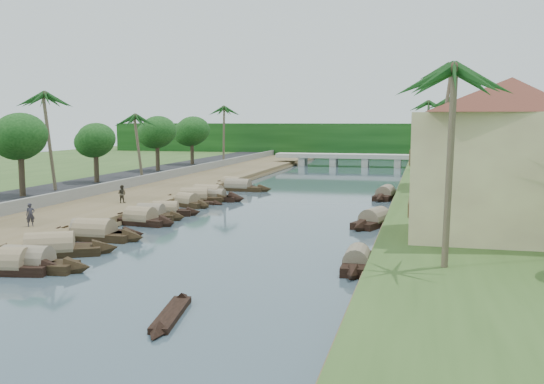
% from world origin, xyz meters
% --- Properties ---
extents(ground, '(220.00, 220.00, 0.00)m').
position_xyz_m(ground, '(0.00, 0.00, 0.00)').
color(ground, '#3A4D57').
rests_on(ground, ground).
extents(left_bank, '(10.00, 180.00, 0.80)m').
position_xyz_m(left_bank, '(-16.00, 20.00, 0.40)').
color(left_bank, brown).
rests_on(left_bank, ground).
extents(right_bank, '(16.00, 180.00, 1.20)m').
position_xyz_m(right_bank, '(19.00, 20.00, 0.60)').
color(right_bank, '#314D1F').
rests_on(right_bank, ground).
extents(road, '(8.00, 180.00, 1.40)m').
position_xyz_m(road, '(-24.50, 20.00, 0.70)').
color(road, black).
rests_on(road, ground).
extents(retaining_wall, '(0.40, 180.00, 1.10)m').
position_xyz_m(retaining_wall, '(-20.20, 20.00, 1.35)').
color(retaining_wall, slate).
rests_on(retaining_wall, left_bank).
extents(treeline, '(120.00, 14.00, 8.00)m').
position_xyz_m(treeline, '(0.00, 100.00, 4.00)').
color(treeline, black).
rests_on(treeline, ground).
extents(bridge, '(28.00, 4.00, 2.40)m').
position_xyz_m(bridge, '(0.00, 72.00, 1.72)').
color(bridge, '#A7A79D').
rests_on(bridge, ground).
extents(building_near, '(14.85, 14.85, 10.20)m').
position_xyz_m(building_near, '(18.99, -2.00, 6.38)').
color(building_near, beige).
rests_on(building_near, right_bank).
extents(building_mid, '(14.11, 14.11, 9.70)m').
position_xyz_m(building_mid, '(19.99, 14.00, 6.13)').
color(building_mid, '#D2AE94').
rests_on(building_mid, right_bank).
extents(building_far, '(15.59, 15.59, 10.20)m').
position_xyz_m(building_far, '(18.99, 28.00, 6.38)').
color(building_far, beige).
rests_on(building_far, right_bank).
extents(building_distant, '(12.62, 12.62, 9.20)m').
position_xyz_m(building_distant, '(19.99, 48.00, 5.88)').
color(building_distant, beige).
rests_on(building_distant, right_bank).
extents(sampan_0, '(8.21, 2.37, 2.14)m').
position_xyz_m(sampan_0, '(-8.48, -12.95, 0.41)').
color(sampan_0, black).
rests_on(sampan_0, ground).
extents(sampan_1, '(7.32, 2.81, 2.14)m').
position_xyz_m(sampan_1, '(-9.26, -13.74, 0.41)').
color(sampan_1, black).
rests_on(sampan_1, ground).
extents(sampan_2, '(8.58, 5.76, 2.31)m').
position_xyz_m(sampan_2, '(-9.48, -9.24, 0.42)').
color(sampan_2, black).
rests_on(sampan_2, ground).
extents(sampan_3, '(8.17, 3.50, 2.16)m').
position_xyz_m(sampan_3, '(-9.98, -3.35, 0.41)').
color(sampan_3, black).
rests_on(sampan_3, ground).
extents(sampan_4, '(8.01, 2.02, 2.27)m').
position_xyz_m(sampan_4, '(-9.52, -3.66, 0.42)').
color(sampan_4, black).
rests_on(sampan_4, ground).
extents(sampan_5, '(6.97, 2.57, 2.19)m').
position_xyz_m(sampan_5, '(-9.20, 3.09, 0.42)').
color(sampan_5, black).
rests_on(sampan_5, ground).
extents(sampan_6, '(6.68, 1.85, 2.02)m').
position_xyz_m(sampan_6, '(-9.53, 5.70, 0.41)').
color(sampan_6, black).
rests_on(sampan_6, ground).
extents(sampan_7, '(6.82, 2.88, 1.84)m').
position_xyz_m(sampan_7, '(-9.20, 8.16, 0.40)').
color(sampan_7, black).
rests_on(sampan_7, ground).
extents(sampan_8, '(6.27, 3.88, 1.97)m').
position_xyz_m(sampan_8, '(-9.47, 14.14, 0.41)').
color(sampan_8, black).
rests_on(sampan_8, ground).
extents(sampan_9, '(7.32, 1.76, 1.89)m').
position_xyz_m(sampan_9, '(-8.36, 18.86, 0.41)').
color(sampan_9, black).
rests_on(sampan_9, ground).
extents(sampan_10, '(8.40, 4.16, 2.27)m').
position_xyz_m(sampan_10, '(-9.99, 17.35, 0.42)').
color(sampan_10, black).
rests_on(sampan_10, ground).
extents(sampan_11, '(9.20, 3.07, 2.55)m').
position_xyz_m(sampan_11, '(-9.22, 19.50, 0.42)').
color(sampan_11, black).
rests_on(sampan_11, ground).
extents(sampan_12, '(9.20, 2.32, 2.17)m').
position_xyz_m(sampan_12, '(-8.66, 28.81, 0.41)').
color(sampan_12, black).
rests_on(sampan_12, ground).
extents(sampan_13, '(8.02, 5.16, 2.22)m').
position_xyz_m(sampan_13, '(-9.94, 30.75, 0.42)').
color(sampan_13, black).
rests_on(sampan_13, ground).
extents(sampan_14, '(1.57, 7.14, 1.79)m').
position_xyz_m(sampan_14, '(10.09, -7.60, 0.40)').
color(sampan_14, black).
rests_on(sampan_14, ground).
extents(sampan_15, '(4.16, 8.01, 2.14)m').
position_xyz_m(sampan_15, '(9.93, 7.41, 0.41)').
color(sampan_15, black).
rests_on(sampan_15, ground).
extents(sampan_16, '(2.74, 8.71, 2.11)m').
position_xyz_m(sampan_16, '(9.67, 25.68, 0.41)').
color(sampan_16, black).
rests_on(sampan_16, ground).
extents(canoe_0, '(1.92, 6.46, 0.85)m').
position_xyz_m(canoe_0, '(3.06, -18.68, 0.10)').
color(canoe_0, black).
rests_on(canoe_0, ground).
extents(canoe_1, '(4.70, 2.04, 0.76)m').
position_xyz_m(canoe_1, '(-9.51, -6.39, 0.10)').
color(canoe_1, black).
rests_on(canoe_1, ground).
extents(canoe_2, '(6.31, 2.62, 0.92)m').
position_xyz_m(canoe_2, '(-9.22, 16.71, 0.10)').
color(canoe_2, black).
rests_on(canoe_2, ground).
extents(palm_0, '(3.20, 3.20, 11.66)m').
position_xyz_m(palm_0, '(15.00, -11.16, 11.06)').
color(palm_0, brown).
rests_on(palm_0, ground).
extents(palm_1, '(3.20, 3.20, 10.31)m').
position_xyz_m(palm_1, '(16.00, 7.63, 9.76)').
color(palm_1, brown).
rests_on(palm_1, ground).
extents(palm_2, '(3.20, 3.20, 14.42)m').
position_xyz_m(palm_2, '(15.00, 20.03, 13.73)').
color(palm_2, brown).
rests_on(palm_2, ground).
extents(palm_3, '(3.20, 3.20, 11.77)m').
position_xyz_m(palm_3, '(16.00, 39.00, 11.19)').
color(palm_3, brown).
rests_on(palm_3, ground).
extents(palm_5, '(3.20, 3.20, 11.59)m').
position_xyz_m(palm_5, '(-24.00, 12.87, 11.21)').
color(palm_5, brown).
rests_on(palm_5, ground).
extents(palm_6, '(3.20, 3.20, 9.43)m').
position_xyz_m(palm_6, '(-22.00, 29.03, 9.12)').
color(palm_6, brown).
rests_on(palm_6, ground).
extents(palm_7, '(3.20, 3.20, 11.85)m').
position_xyz_m(palm_7, '(14.00, 53.53, 11.25)').
color(palm_7, brown).
rests_on(palm_7, ground).
extents(palm_8, '(3.20, 3.20, 11.13)m').
position_xyz_m(palm_8, '(-20.50, 58.22, 10.76)').
color(palm_8, brown).
rests_on(palm_8, ground).
extents(tree_2, '(5.00, 5.00, 7.81)m').
position_xyz_m(tree_2, '(-24.00, 7.78, 7.06)').
color(tree_2, '#453827').
rests_on(tree_2, ground).
extents(tree_3, '(4.46, 4.46, 6.79)m').
position_xyz_m(tree_3, '(-24.00, 21.54, 6.26)').
color(tree_3, '#453827').
rests_on(tree_3, ground).
extents(tree_4, '(5.19, 5.19, 7.72)m').
position_xyz_m(tree_4, '(-24.00, 38.61, 6.90)').
color(tree_4, '#453827').
rests_on(tree_4, ground).
extents(tree_5, '(5.49, 5.49, 7.75)m').
position_xyz_m(tree_5, '(-24.00, 52.16, 6.82)').
color(tree_5, '#453827').
rests_on(tree_5, ground).
extents(tree_6, '(4.87, 4.87, 7.68)m').
position_xyz_m(tree_6, '(24.00, 28.75, 6.79)').
color(tree_6, '#453827').
rests_on(tree_6, ground).
extents(person_near, '(0.76, 0.75, 1.76)m').
position_xyz_m(person_near, '(-14.73, -3.88, 1.68)').
color(person_near, '#2B2932').
rests_on(person_near, left_bank).
extents(person_far, '(0.85, 0.67, 1.72)m').
position_xyz_m(person_far, '(-14.42, 9.73, 1.66)').
color(person_far, '#332F24').
rests_on(person_far, left_bank).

